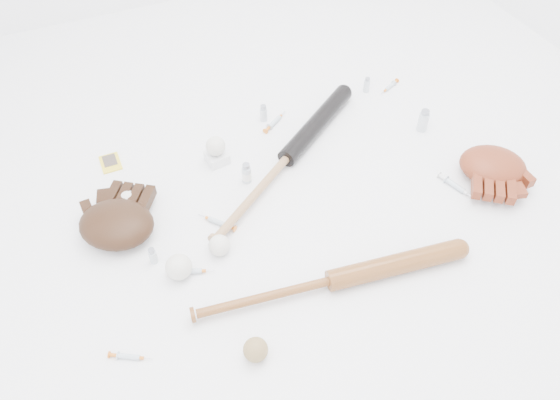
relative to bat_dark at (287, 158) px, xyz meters
name	(u,v)px	position (x,y,z in m)	size (l,w,h in m)	color
bat_dark	(287,158)	(0.00, 0.00, 0.00)	(0.93, 0.07, 0.07)	black
bat_wood	(331,281)	(-0.10, -0.52, 0.00)	(0.88, 0.06, 0.06)	brown
glove_dark	(116,224)	(-0.62, -0.07, 0.02)	(0.28, 0.28, 0.10)	black
glove_tan	(493,165)	(0.63, -0.34, 0.01)	(0.27, 0.27, 0.10)	maroon
trading_card	(111,163)	(-0.58, 0.26, -0.03)	(0.07, 0.10, 0.01)	yellow
pedestal	(217,157)	(-0.22, 0.12, -0.01)	(0.07, 0.07, 0.04)	white
baseball_on_pedestal	(216,146)	(-0.22, 0.12, 0.04)	(0.07, 0.07, 0.07)	silver
baseball_left	(179,267)	(-0.49, -0.30, 0.01)	(0.08, 0.08, 0.08)	silver
baseball_upper	(128,201)	(-0.57, 0.02, 0.00)	(0.07, 0.07, 0.07)	silver
baseball_mid	(219,245)	(-0.35, -0.27, 0.00)	(0.07, 0.07, 0.07)	silver
baseball_aged	(256,350)	(-0.38, -0.64, 0.00)	(0.07, 0.07, 0.07)	olive
syringe_0	(191,271)	(-0.46, -0.31, -0.03)	(0.15, 0.03, 0.02)	#ADBCC6
syringe_1	(218,222)	(-0.32, -0.16, -0.02)	(0.15, 0.03, 0.02)	#ADBCC6
syringe_2	(275,122)	(0.05, 0.22, -0.02)	(0.16, 0.03, 0.02)	#ADBCC6
syringe_3	(455,185)	(0.48, -0.34, -0.02)	(0.17, 0.03, 0.02)	#ADBCC6
syringe_4	(390,86)	(0.58, 0.24, -0.03)	(0.13, 0.02, 0.02)	#ADBCC6
syringe_5	(129,357)	(-0.69, -0.51, -0.03)	(0.13, 0.02, 0.02)	#ADBCC6
vial_0	(367,85)	(0.48, 0.26, 0.00)	(0.02, 0.02, 0.06)	silver
vial_1	(263,113)	(0.02, 0.26, 0.00)	(0.03, 0.03, 0.07)	silver
vial_2	(247,173)	(-0.16, -0.02, 0.01)	(0.03, 0.03, 0.08)	silver
vial_3	(423,120)	(0.55, -0.03, 0.01)	(0.04, 0.04, 0.09)	silver
vial_4	(153,255)	(-0.55, -0.22, 0.00)	(0.02, 0.02, 0.06)	silver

